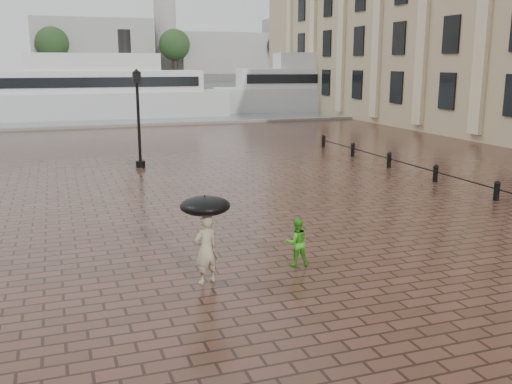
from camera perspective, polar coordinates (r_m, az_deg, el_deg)
ground at (r=13.69m, az=-15.56°, el=-8.20°), size 300.00×300.00×0.00m
harbour_water at (r=104.92m, az=-19.28°, el=9.44°), size 240.00×240.00×0.00m
quay_edge at (r=45.07m, az=-18.55°, el=6.00°), size 80.00×0.60×0.30m
far_shore at (r=172.85m, az=-19.53°, el=10.78°), size 300.00×60.00×2.00m
distant_skyline at (r=170.03m, az=-2.80°, el=14.31°), size 102.50×22.00×33.00m
far_trees at (r=150.88m, az=-19.72°, el=13.79°), size 188.00×8.00×13.50m
bollard_row at (r=24.63m, az=17.52°, el=1.89°), size 0.22×21.22×0.73m
adult_pedestrian at (r=12.68m, az=-5.02°, el=-5.71°), size 0.66×0.53×1.56m
child_pedestrian at (r=13.76m, az=4.09°, el=-5.04°), size 0.61×0.50×1.18m
ferry_near at (r=53.66m, az=-15.81°, el=9.64°), size 23.57×5.82×7.72m
ferry_far at (r=60.50m, az=7.60°, el=10.38°), size 24.94×10.24×7.96m
umbrella at (r=12.40m, az=-5.11°, el=-1.39°), size 1.10×1.10×1.11m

